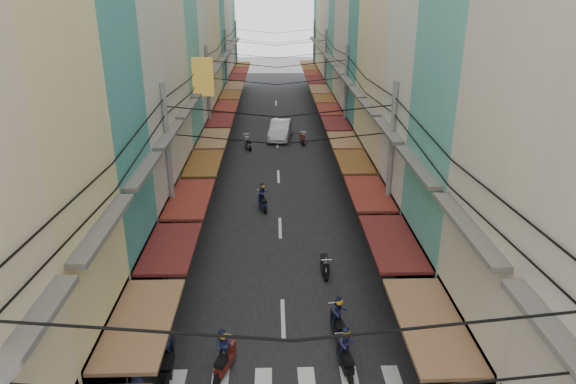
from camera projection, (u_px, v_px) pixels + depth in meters
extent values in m
plane|color=slate|center=(282.00, 290.00, 21.59)|extent=(160.00, 160.00, 0.00)
cube|color=black|center=(278.00, 151.00, 40.17)|extent=(10.00, 80.00, 0.02)
cube|color=gray|center=(194.00, 151.00, 39.99)|extent=(3.00, 80.00, 0.06)
cube|color=gray|center=(360.00, 150.00, 40.33)|extent=(3.00, 80.00, 0.06)
cube|color=#595651|center=(23.00, 341.00, 9.05)|extent=(0.50, 4.24, 0.15)
cube|color=black|center=(95.00, 363.00, 15.02)|extent=(1.20, 4.52, 3.20)
cube|color=brown|center=(141.00, 322.00, 14.55)|extent=(1.80, 4.33, 0.12)
cube|color=#595651|center=(104.00, 226.00, 13.43)|extent=(0.50, 4.23, 0.15)
cube|color=teal|center=(29.00, 63.00, 16.19)|extent=(6.00, 4.30, 19.25)
cube|color=black|center=(133.00, 281.00, 19.21)|extent=(1.20, 4.13, 3.20)
cube|color=#591A19|center=(171.00, 247.00, 18.73)|extent=(1.80, 3.96, 0.12)
cube|color=#595651|center=(144.00, 170.00, 17.61)|extent=(0.50, 3.87, 0.15)
cube|color=#B5B0A6|center=(78.00, 25.00, 20.27)|extent=(6.00, 5.14, 20.93)
cube|color=black|center=(159.00, 227.00, 23.60)|extent=(1.20, 4.94, 3.20)
cube|color=maroon|center=(190.00, 198.00, 23.12)|extent=(1.80, 4.73, 0.12)
cube|color=#595651|center=(170.00, 134.00, 22.00)|extent=(0.50, 4.63, 0.15)
cube|color=#BFB5A2|center=(119.00, 55.00, 25.60)|extent=(6.00, 4.95, 17.43)
cube|color=black|center=(178.00, 188.00, 28.29)|extent=(1.20, 4.75, 3.20)
cube|color=brown|center=(204.00, 163.00, 27.81)|extent=(1.80, 4.56, 0.12)
cube|color=#595651|center=(188.00, 109.00, 26.69)|extent=(0.50, 4.46, 0.15)
cube|color=#52A091|center=(143.00, 55.00, 30.43)|extent=(6.00, 4.99, 16.32)
cube|color=black|center=(191.00, 160.00, 32.91)|extent=(1.20, 4.80, 3.20)
cube|color=brown|center=(214.00, 138.00, 32.43)|extent=(1.80, 4.60, 0.12)
cube|color=#595651|center=(200.00, 91.00, 31.31)|extent=(0.50, 4.50, 0.15)
cube|color=black|center=(201.00, 139.00, 37.39)|extent=(1.20, 4.46, 3.20)
cube|color=#591A19|center=(221.00, 120.00, 36.91)|extent=(1.80, 4.27, 0.12)
cube|color=#595651|center=(209.00, 78.00, 35.79)|extent=(0.50, 4.18, 0.15)
cube|color=beige|center=(170.00, 11.00, 38.56)|extent=(6.00, 4.89, 20.58)
cube|color=black|center=(209.00, 123.00, 41.82)|extent=(1.20, 4.70, 3.20)
cube|color=maroon|center=(226.00, 106.00, 41.35)|extent=(1.80, 4.50, 0.12)
cube|color=#595651|center=(216.00, 68.00, 40.22)|extent=(0.50, 4.40, 0.15)
cube|color=#D3C284|center=(181.00, 22.00, 43.33)|extent=(6.00, 4.52, 18.44)
cube|color=black|center=(215.00, 111.00, 46.20)|extent=(1.20, 4.34, 3.20)
cube|color=brown|center=(231.00, 95.00, 45.72)|extent=(1.80, 4.16, 0.12)
cube|color=#595651|center=(222.00, 61.00, 44.60)|extent=(0.50, 4.07, 0.15)
cube|color=teal|center=(189.00, 6.00, 47.44)|extent=(6.00, 5.20, 20.63)
cube|color=black|center=(220.00, 100.00, 50.71)|extent=(1.20, 4.99, 3.20)
cube|color=brown|center=(234.00, 86.00, 50.23)|extent=(1.80, 4.78, 0.12)
cube|color=#595651|center=(226.00, 54.00, 49.11)|extent=(0.50, 4.68, 0.15)
cube|color=black|center=(224.00, 90.00, 55.42)|extent=(1.20, 4.74, 3.20)
cube|color=#591A19|center=(238.00, 77.00, 54.94)|extent=(1.80, 4.55, 0.12)
cube|color=#595651|center=(230.00, 48.00, 53.82)|extent=(0.50, 4.45, 0.15)
cube|color=#BFB5A2|center=(203.00, 1.00, 56.66)|extent=(6.00, 4.96, 21.12)
cube|color=black|center=(228.00, 83.00, 60.02)|extent=(1.20, 4.76, 3.20)
cube|color=maroon|center=(240.00, 71.00, 59.54)|extent=(1.80, 4.56, 0.12)
cube|color=#595651|center=(234.00, 44.00, 58.42)|extent=(0.50, 4.46, 0.15)
cube|color=#52A091|center=(208.00, 6.00, 61.53)|extent=(6.00, 5.04, 19.90)
cube|color=black|center=(231.00, 76.00, 64.67)|extent=(1.20, 4.84, 3.20)
cube|color=brown|center=(243.00, 65.00, 64.19)|extent=(1.80, 4.64, 0.12)
cube|color=#595651|center=(237.00, 40.00, 63.07)|extent=(0.50, 4.54, 0.15)
cube|color=brown|center=(203.00, 77.00, 30.05)|extent=(1.20, 0.40, 2.20)
cube|color=#595651|center=(565.00, 347.00, 8.91)|extent=(0.50, 4.25, 0.15)
cube|color=black|center=(476.00, 362.00, 15.05)|extent=(1.20, 4.78, 3.20)
cube|color=brown|center=(430.00, 323.00, 14.50)|extent=(1.80, 4.58, 0.12)
cube|color=#595651|center=(467.00, 227.00, 13.41)|extent=(0.50, 4.48, 0.15)
cube|color=#52A091|center=(515.00, 122.00, 17.58)|extent=(6.00, 5.03, 15.08)
cube|color=black|center=(428.00, 274.00, 19.71)|extent=(1.20, 4.83, 3.20)
cube|color=#591A19|center=(392.00, 242.00, 19.15)|extent=(1.80, 4.63, 0.12)
cube|color=#595651|center=(417.00, 166.00, 18.06)|extent=(0.50, 4.53, 0.15)
cube|color=beige|center=(475.00, 14.00, 20.94)|extent=(6.00, 4.79, 21.66)
cube|color=black|center=(399.00, 220.00, 24.27)|extent=(1.20, 4.60, 3.20)
cube|color=maroon|center=(369.00, 193.00, 23.72)|extent=(1.80, 4.41, 0.12)
cube|color=#595651|center=(388.00, 130.00, 22.63)|extent=(0.50, 4.31, 0.15)
cube|color=beige|center=(439.00, 20.00, 25.43)|extent=(6.00, 4.52, 20.74)
cube|color=black|center=(380.00, 185.00, 28.60)|extent=(1.20, 4.34, 3.20)
cube|color=brown|center=(354.00, 162.00, 28.04)|extent=(1.80, 4.16, 0.12)
cube|color=#595651|center=(369.00, 107.00, 26.96)|extent=(0.50, 4.07, 0.15)
cube|color=#D3C284|center=(411.00, 74.00, 30.67)|extent=(6.00, 4.12, 14.13)
cube|color=black|center=(366.00, 161.00, 32.62)|extent=(1.20, 3.96, 3.20)
cube|color=brown|center=(344.00, 140.00, 32.06)|extent=(1.80, 3.79, 0.12)
cube|color=#595651|center=(357.00, 92.00, 30.98)|extent=(0.50, 3.71, 0.15)
cube|color=teal|center=(398.00, 37.00, 33.98)|extent=(6.00, 4.40, 17.68)
cube|color=black|center=(356.00, 143.00, 36.58)|extent=(1.20, 4.23, 3.20)
cube|color=#591A19|center=(336.00, 124.00, 36.03)|extent=(1.80, 4.05, 0.12)
cube|color=#595651|center=(347.00, 80.00, 34.94)|extent=(0.50, 3.96, 0.15)
cube|color=black|center=(348.00, 127.00, 40.78)|extent=(1.20, 4.45, 3.20)
cube|color=maroon|center=(329.00, 110.00, 40.23)|extent=(1.80, 4.26, 0.12)
cube|color=#595651|center=(339.00, 71.00, 39.14)|extent=(0.50, 4.17, 0.15)
cube|color=#BFB5A2|center=(375.00, 5.00, 41.54)|extent=(6.00, 4.00, 21.25)
cube|color=black|center=(341.00, 114.00, 44.80)|extent=(1.20, 3.84, 3.20)
cube|color=brown|center=(324.00, 99.00, 44.24)|extent=(1.80, 3.68, 0.12)
cube|color=#595651|center=(333.00, 63.00, 43.15)|extent=(0.50, 3.60, 0.15)
cube|color=black|center=(335.00, 104.00, 48.98)|extent=(1.20, 4.81, 3.20)
cube|color=brown|center=(320.00, 89.00, 48.43)|extent=(1.80, 4.61, 0.12)
cube|color=#595651|center=(327.00, 57.00, 47.34)|extent=(0.50, 4.51, 0.15)
cube|color=beige|center=(356.00, 10.00, 50.66)|extent=(6.00, 5.00, 19.71)
cube|color=black|center=(330.00, 94.00, 53.63)|extent=(1.20, 4.80, 3.20)
cube|color=#591A19|center=(316.00, 80.00, 53.08)|extent=(1.80, 4.60, 0.12)
cube|color=#595651|center=(323.00, 51.00, 51.99)|extent=(0.50, 4.50, 0.15)
cube|color=beige|center=(349.00, 23.00, 55.51)|extent=(6.00, 4.32, 16.86)
cube|color=black|center=(325.00, 86.00, 57.96)|extent=(1.20, 4.15, 3.20)
cube|color=maroon|center=(312.00, 74.00, 57.41)|extent=(1.80, 3.97, 0.12)
cube|color=#595651|center=(319.00, 46.00, 56.32)|extent=(0.50, 3.89, 0.15)
cube|color=#D3C284|center=(344.00, 6.00, 58.96)|extent=(6.00, 4.33, 19.96)
cube|color=black|center=(322.00, 80.00, 61.98)|extent=(1.20, 4.16, 3.20)
cube|color=brown|center=(310.00, 68.00, 61.43)|extent=(1.80, 3.99, 0.12)
cube|color=#595651|center=(316.00, 42.00, 60.34)|extent=(0.50, 3.90, 0.15)
cube|color=teal|center=(339.00, 29.00, 64.27)|extent=(6.00, 4.88, 14.34)
cube|color=black|center=(319.00, 74.00, 66.26)|extent=(1.20, 4.68, 3.20)
cube|color=brown|center=(307.00, 63.00, 65.71)|extent=(1.80, 4.49, 0.12)
cube|color=#595651|center=(313.00, 39.00, 64.62)|extent=(0.50, 4.39, 0.15)
cylinder|color=gray|center=(170.00, 175.00, 22.74)|extent=(0.26, 0.26, 8.20)
cylinder|color=gray|center=(390.00, 173.00, 22.99)|extent=(0.26, 0.26, 8.20)
cylinder|color=gray|center=(209.00, 105.00, 36.68)|extent=(0.26, 0.26, 8.20)
cylinder|color=gray|center=(345.00, 104.00, 36.94)|extent=(0.26, 0.26, 8.20)
cylinder|color=gray|center=(226.00, 73.00, 50.62)|extent=(0.26, 0.26, 8.20)
cylinder|color=gray|center=(325.00, 72.00, 50.88)|extent=(0.26, 0.26, 8.20)
cylinder|color=gray|center=(236.00, 55.00, 64.56)|extent=(0.26, 0.26, 8.20)
cylinder|color=gray|center=(314.00, 55.00, 64.82)|extent=(0.26, 0.26, 8.20)
imported|color=white|center=(280.00, 139.00, 43.48)|extent=(5.60, 2.76, 1.90)
imported|color=black|center=(460.00, 312.00, 20.10)|extent=(1.57, 0.74, 1.04)
cylinder|color=black|center=(172.00, 355.00, 17.36)|extent=(0.10, 0.53, 0.53)
cylinder|color=black|center=(165.00, 383.00, 16.12)|extent=(0.10, 0.53, 0.53)
cube|color=black|center=(168.00, 364.00, 16.68)|extent=(0.35, 1.18, 0.29)
cube|color=black|center=(166.00, 362.00, 16.33)|extent=(0.33, 0.56, 0.18)
cube|color=black|center=(171.00, 347.00, 17.12)|extent=(0.31, 0.29, 0.56)
imported|color=#20264C|center=(168.00, 361.00, 16.63)|extent=(0.54, 0.38, 1.36)
sphere|color=orange|center=(165.00, 335.00, 16.25)|extent=(0.29, 0.29, 0.29)
cylinder|color=black|center=(336.00, 322.00, 19.07)|extent=(0.10, 0.51, 0.51)
cylinder|color=black|center=(340.00, 344.00, 17.89)|extent=(0.10, 0.51, 0.51)
cube|color=black|center=(338.00, 329.00, 18.42)|extent=(0.33, 1.12, 0.27)
cube|color=black|center=(339.00, 327.00, 18.09)|extent=(0.31, 0.53, 0.17)
cube|color=black|center=(337.00, 315.00, 18.84)|extent=(0.29, 0.27, 0.53)
imported|color=#20264C|center=(338.00, 326.00, 18.38)|extent=(0.51, 0.36, 1.29)
sphere|color=orange|center=(339.00, 303.00, 18.02)|extent=(0.27, 0.27, 0.27)
cylinder|color=black|center=(263.00, 202.00, 29.87)|extent=(0.09, 0.47, 0.47)
cylinder|color=black|center=(263.00, 210.00, 28.79)|extent=(0.09, 0.47, 0.47)
cube|color=#121E47|center=(263.00, 204.00, 29.28)|extent=(0.31, 1.03, 0.25)
cube|color=black|center=(263.00, 201.00, 28.97)|extent=(0.29, 0.49, 0.16)
cube|color=#121E47|center=(263.00, 197.00, 29.66)|extent=(0.27, 0.25, 0.49)
imported|color=#20264C|center=(263.00, 202.00, 29.23)|extent=(0.47, 0.34, 1.19)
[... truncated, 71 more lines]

